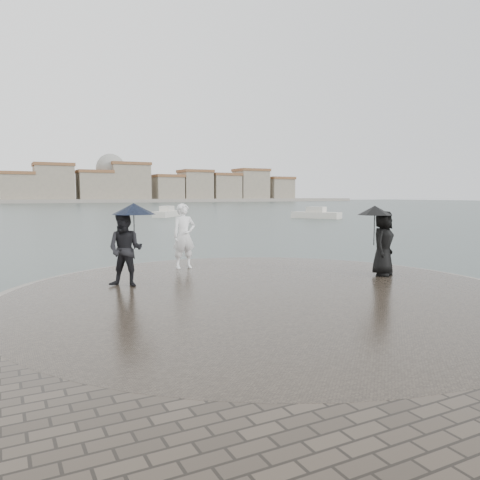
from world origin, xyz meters
TOP-DOWN VIEW (x-y plane):
  - ground at (0.00, 0.00)m, footprint 400.00×400.00m
  - kerb_ring at (0.00, 3.50)m, footprint 12.50×12.50m
  - quay_tip at (0.00, 3.50)m, footprint 11.90×11.90m
  - statue at (-0.48, 7.60)m, footprint 0.72×0.48m
  - visitor_left at (-2.71, 5.58)m, footprint 1.34×1.17m
  - visitor_right at (3.93, 3.86)m, footprint 1.25×1.05m
  - boats at (19.21, 42.30)m, footprint 18.02×16.64m

SIDE VIEW (x-z plane):
  - ground at x=0.00m, z-range 0.00..0.00m
  - kerb_ring at x=0.00m, z-range 0.00..0.32m
  - quay_tip at x=0.00m, z-range 0.00..0.36m
  - boats at x=19.21m, z-range -0.37..1.13m
  - statue at x=-0.48m, z-range 0.36..2.34m
  - visitor_right at x=3.93m, z-range 0.48..2.43m
  - visitor_left at x=-2.71m, z-range 0.47..2.51m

